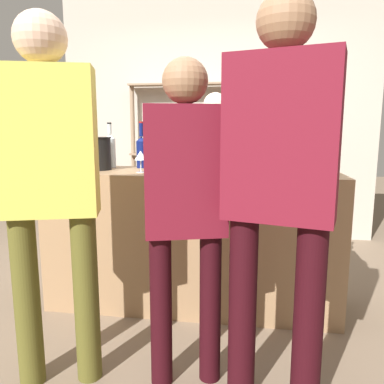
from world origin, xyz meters
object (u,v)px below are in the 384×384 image
Objects in this scene: customer_right at (280,176)px; server_behind_counter at (215,170)px; counter_bottle_3 at (110,150)px; counter_bottle_1 at (319,150)px; wine_glass at (141,156)px; customer_left at (49,174)px; ice_bucket at (98,153)px; cork_jar at (186,163)px; counter_bottle_2 at (191,150)px; counter_bottle_4 at (142,151)px; counter_bottle_5 at (206,152)px; counter_bottle_0 at (275,153)px; customer_center at (186,199)px.

customer_right is 1.15× the size of server_behind_counter.
counter_bottle_3 is at bearing -68.40° from server_behind_counter.
counter_bottle_1 reaches higher than wine_glass.
customer_left is (-1.05, -0.00, -0.01)m from customer_right.
cork_jar is at bearing -13.33° from ice_bucket.
counter_bottle_2 reaches higher than ice_bucket.
counter_bottle_2 is 1.03× the size of counter_bottle_3.
counter_bottle_4 is 1.47m from customer_right.
counter_bottle_1 is 1.80m from customer_left.
counter_bottle_2 is at bearing -0.81° from counter_bottle_4.
customer_left is at bearing 105.40° from customer_right.
customer_left is (-1.41, -1.12, -0.06)m from counter_bottle_1.
counter_bottle_5 is at bearing -47.59° from customer_left.
customer_right is at bearing -44.32° from wine_glass.
counter_bottle_3 is 1.44× the size of ice_bucket.
customer_right is 1.02× the size of customer_left.
counter_bottle_4 is (-0.98, 0.11, 0.00)m from counter_bottle_0.
counter_bottle_1 is at bearing 5.89° from counter_bottle_5.
server_behind_counter reaches higher than cork_jar.
counter_bottle_3 is at bearing 137.93° from wine_glass.
counter_bottle_0 is 0.48m from counter_bottle_5.
counter_bottle_3 is 0.99× the size of counter_bottle_5.
customer_center is (0.12, -0.70, -0.10)m from cork_jar.
counter_bottle_5 is 0.19× the size of customer_right.
wine_glass is at bearing -40.68° from server_behind_counter.
counter_bottle_2 is 1.02× the size of counter_bottle_5.
counter_bottle_2 is 0.19× the size of customer_right.
counter_bottle_0 is 2.28× the size of wine_glass.
wine_glass is (-0.43, -0.20, -0.02)m from counter_bottle_5.
wine_glass is 0.37m from ice_bucket.
counter_bottle_1 is 1.54m from counter_bottle_3.
cork_jar is (-0.11, -0.25, -0.06)m from counter_bottle_5.
counter_bottle_0 is 0.92m from wine_glass.
ice_bucket is 0.68m from cork_jar.
counter_bottle_3 is 0.22× the size of customer_center.
counter_bottle_5 is 2.35× the size of wine_glass.
customer_center is at bearing -12.55° from server_behind_counter.
counter_bottle_1 is at bearing -68.12° from customer_left.
counter_bottle_2 is at bearing -40.50° from customer_left.
counter_bottle_1 is at bearing -53.12° from customer_center.
wine_glass is 0.93m from server_behind_counter.
server_behind_counter is (-0.00, 1.55, -0.04)m from customer_center.
server_behind_counter is at bearing 146.22° from counter_bottle_1.
counter_bottle_2 reaches higher than wine_glass.
counter_bottle_2 is 1.01× the size of counter_bottle_4.
counter_bottle_4 is at bearing 10.06° from customer_center.
counter_bottle_1 is 2.65× the size of cork_jar.
cork_jar is (0.64, -0.34, -0.07)m from counter_bottle_3.
server_behind_counter is 1.77m from customer_left.
wine_glass is 0.08× the size of customer_left.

